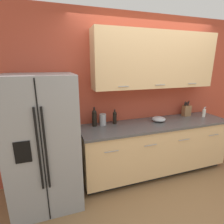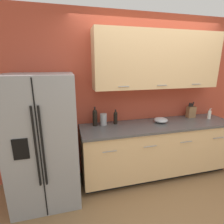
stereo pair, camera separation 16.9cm
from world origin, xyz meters
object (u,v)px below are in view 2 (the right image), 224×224
at_px(refrigerator, 44,140).
at_px(oil_bottle, 115,117).
at_px(steel_canister, 103,119).
at_px(soap_dispenser, 209,115).
at_px(wine_bottle, 95,117).
at_px(knife_block, 191,112).
at_px(mixing_bowl, 161,120).

xyz_separation_m(refrigerator, oil_bottle, (1.06, 0.26, 0.15)).
bearing_deg(steel_canister, soap_dispenser, -4.80).
height_order(wine_bottle, soap_dispenser, wine_bottle).
height_order(knife_block, steel_canister, knife_block).
distance_m(refrigerator, steel_canister, 0.91).
bearing_deg(refrigerator, mixing_bowl, 4.33).
xyz_separation_m(steel_canister, mixing_bowl, (0.94, -0.13, -0.05)).
bearing_deg(soap_dispenser, mixing_bowl, 178.15).
distance_m(wine_bottle, oil_bottle, 0.33).
distance_m(knife_block, wine_bottle, 1.74).
relative_size(refrigerator, knife_block, 6.17).
distance_m(refrigerator, mixing_bowl, 1.80).
relative_size(wine_bottle, steel_canister, 1.51).
bearing_deg(steel_canister, knife_block, 0.05).
xyz_separation_m(wine_bottle, steel_canister, (0.13, 0.00, -0.05)).
bearing_deg(steel_canister, oil_bottle, 0.49).
bearing_deg(mixing_bowl, oil_bottle, 170.16).
height_order(knife_block, soap_dispenser, knife_block).
height_order(soap_dispenser, oil_bottle, oil_bottle).
distance_m(refrigerator, oil_bottle, 1.10).
bearing_deg(oil_bottle, refrigerator, -165.99).
xyz_separation_m(knife_block, wine_bottle, (-1.74, -0.00, 0.03)).
xyz_separation_m(wine_bottle, oil_bottle, (0.33, 0.00, -0.03)).
bearing_deg(mixing_bowl, steel_canister, 172.31).
height_order(oil_bottle, mixing_bowl, oil_bottle).
bearing_deg(oil_bottle, wine_bottle, -179.49).
bearing_deg(knife_block, oil_bottle, 179.99).
xyz_separation_m(oil_bottle, mixing_bowl, (0.74, -0.13, -0.07)).
relative_size(wine_bottle, oil_bottle, 1.27).
relative_size(refrigerator, wine_bottle, 5.76).
bearing_deg(knife_block, mixing_bowl, -169.19).
relative_size(knife_block, oil_bottle, 1.19).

